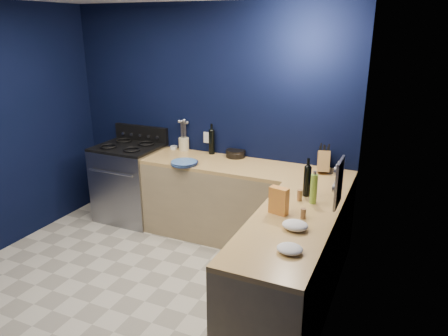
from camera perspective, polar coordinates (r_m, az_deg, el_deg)
The scene contains 26 objects.
floor at distance 4.13m, azimuth -13.29°, elevation -16.54°, with size 3.50×3.50×0.02m, color #B9B3A2.
wall_back at distance 5.00m, azimuth -2.20°, elevation 6.65°, with size 3.50×0.02×2.60m, color black.
wall_right at distance 2.85m, azimuth 14.16°, elevation -3.37°, with size 0.02×3.50×2.60m, color black.
cab_back at distance 4.75m, azimuth 2.71°, elevation -5.07°, with size 2.30×0.63×0.86m, color #9B845C.
top_back at distance 4.58m, azimuth 2.80°, elevation 0.09°, with size 2.30×0.63×0.04m, color olive.
cab_right at distance 3.55m, azimuth 8.60°, elevation -14.10°, with size 0.63×1.67×0.86m, color #9B845C.
top_right at distance 3.33m, azimuth 8.97°, elevation -7.57°, with size 0.63×1.67×0.04m, color olive.
gas_range at distance 5.43m, azimuth -12.55°, elevation -2.05°, with size 0.76×0.66×0.92m, color gray.
oven_door at distance 5.20m, azimuth -14.58°, elevation -3.26°, with size 0.59×0.02×0.42m, color black.
cooktop at distance 5.28m, azimuth -12.91°, elevation 2.77°, with size 0.76×0.66×0.03m, color black.
backguard at distance 5.49m, azimuth -11.13°, elevation 4.63°, with size 0.76×0.06×0.20m, color black.
spice_panel at distance 3.40m, azimuth 15.30°, elevation -1.97°, with size 0.02×0.28×0.38m, color gray.
wall_outlet at distance 5.03m, azimuth -2.28°, elevation 4.15°, with size 0.09×0.02×0.13m, color white.
plate_stack at distance 4.62m, azimuth -5.43°, elevation 0.69°, with size 0.29×0.29×0.04m, color #3A57A0.
ramekin at distance 5.23m, azimuth -6.82°, elevation 2.78°, with size 0.09×0.09×0.04m, color white.
utensil_crock at distance 5.15m, azimuth -5.46°, elevation 3.24°, with size 0.12×0.12×0.15m, color beige.
wine_bottle_back at distance 4.96m, azimuth -1.68°, elevation 3.50°, with size 0.07×0.07×0.28m, color black.
lemon_basket at distance 4.87m, azimuth 1.58°, elevation 1.99°, with size 0.22×0.22×0.08m, color black.
knife_block at distance 4.48m, azimuth 13.32°, elevation 0.88°, with size 0.12×0.20×0.22m, color olive.
wine_bottle_right at distance 3.80m, azimuth 11.19°, elevation -1.80°, with size 0.07×0.07×0.27m, color black.
oil_bottle at distance 3.65m, azimuth 12.05°, elevation -2.80°, with size 0.06×0.06×0.26m, color #79A832.
spice_jar_near at distance 3.71m, azimuth 10.21°, elevation -3.65°, with size 0.04×0.04×0.10m, color olive.
spice_jar_far at distance 3.39m, azimuth 10.68°, elevation -6.07°, with size 0.04×0.04×0.08m, color olive.
crouton_bag at distance 3.41m, azimuth 7.43°, elevation -4.41°, with size 0.15×0.07×0.22m, color #C62948.
towel_front at distance 3.20m, azimuth 9.61°, elevation -7.65°, with size 0.20×0.17×0.07m, color white.
towel_end at distance 2.90m, azimuth 8.90°, elevation -10.76°, with size 0.18×0.16×0.05m, color white.
Camera 1 is at (2.17, -2.62, 2.34)m, focal length 33.75 mm.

